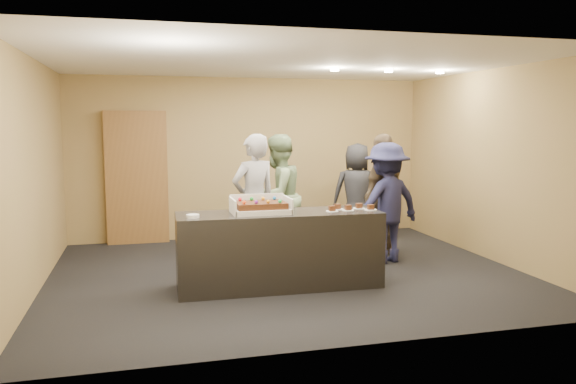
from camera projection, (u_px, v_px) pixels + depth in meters
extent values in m
plane|color=black|center=(287.00, 273.00, 7.33)|extent=(6.00, 6.00, 0.00)
plane|color=white|center=(287.00, 62.00, 7.00)|extent=(6.00, 6.00, 0.00)
cube|color=#98814A|center=(251.00, 158.00, 9.57)|extent=(6.00, 0.04, 2.70)
cube|color=#98814A|center=(361.00, 193.00, 4.76)|extent=(6.00, 0.04, 2.70)
cube|color=#98814A|center=(34.00, 175.00, 6.42)|extent=(0.04, 5.00, 2.70)
cube|color=#98814A|center=(493.00, 165.00, 7.91)|extent=(0.04, 5.00, 2.70)
cube|color=black|center=(279.00, 250.00, 6.65)|extent=(2.42, 0.76, 0.90)
cube|color=brown|center=(137.00, 178.00, 9.04)|extent=(0.97, 0.15, 2.14)
cube|color=white|center=(261.00, 211.00, 6.54)|extent=(0.66, 0.46, 0.06)
cube|color=white|center=(233.00, 207.00, 6.45)|extent=(0.02, 0.46, 0.18)
cube|color=white|center=(288.00, 204.00, 6.61)|extent=(0.02, 0.46, 0.18)
cube|color=white|center=(257.00, 202.00, 6.75)|extent=(0.66, 0.02, 0.20)
cube|color=#3C1C0D|center=(261.00, 205.00, 6.53)|extent=(0.58, 0.40, 0.07)
sphere|color=red|center=(240.00, 199.00, 6.60)|extent=(0.04, 0.04, 0.04)
sphere|color=green|center=(252.00, 199.00, 6.64)|extent=(0.04, 0.04, 0.04)
sphere|color=#F9A11A|center=(263.00, 198.00, 6.67)|extent=(0.04, 0.04, 0.04)
sphere|color=#1B7DE9|center=(274.00, 198.00, 6.70)|extent=(0.04, 0.04, 0.04)
sphere|color=#FC4A15|center=(244.00, 202.00, 6.33)|extent=(0.04, 0.04, 0.04)
sphere|color=purple|center=(256.00, 202.00, 6.37)|extent=(0.04, 0.04, 0.04)
sphere|color=orange|center=(268.00, 202.00, 6.40)|extent=(0.04, 0.04, 0.04)
sphere|color=#29CE68|center=(280.00, 201.00, 6.44)|extent=(0.04, 0.04, 0.04)
cylinder|color=white|center=(193.00, 216.00, 6.22)|extent=(0.14, 0.14, 0.04)
cylinder|color=white|center=(332.00, 211.00, 6.65)|extent=(0.15, 0.15, 0.01)
cube|color=#3C1C0D|center=(332.00, 208.00, 6.65)|extent=(0.07, 0.06, 0.06)
cylinder|color=white|center=(337.00, 209.00, 6.81)|extent=(0.15, 0.15, 0.01)
cube|color=#3C1C0D|center=(337.00, 206.00, 6.81)|extent=(0.07, 0.06, 0.06)
cylinder|color=white|center=(348.00, 210.00, 6.73)|extent=(0.15, 0.15, 0.01)
cube|color=#3C1C0D|center=(348.00, 207.00, 6.72)|extent=(0.07, 0.06, 0.06)
cylinder|color=white|center=(359.00, 208.00, 6.87)|extent=(0.15, 0.15, 0.01)
cube|color=#3C1C0D|center=(359.00, 206.00, 6.86)|extent=(0.07, 0.06, 0.06)
cylinder|color=white|center=(371.00, 210.00, 6.76)|extent=(0.15, 0.15, 0.01)
cube|color=#3C1C0D|center=(371.00, 207.00, 6.76)|extent=(0.07, 0.06, 0.06)
imported|color=#9B9A9F|center=(254.00, 201.00, 7.55)|extent=(0.77, 0.63, 1.80)
imported|color=gray|center=(278.00, 196.00, 8.09)|extent=(1.10, 1.06, 1.79)
imported|color=#1E1F42|center=(386.00, 203.00, 7.82)|extent=(1.20, 0.87, 1.68)
imported|color=brown|center=(383.00, 195.00, 8.22)|extent=(1.09, 1.01, 1.80)
imported|color=#232327|center=(357.00, 193.00, 9.10)|extent=(0.91, 0.72, 1.63)
cylinder|color=#FFEAC6|center=(335.00, 70.00, 7.68)|extent=(0.12, 0.12, 0.03)
cylinder|color=#FFEAC6|center=(389.00, 71.00, 7.88)|extent=(0.12, 0.12, 0.03)
cylinder|color=#FFEAC6|center=(440.00, 72.00, 8.08)|extent=(0.12, 0.12, 0.03)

